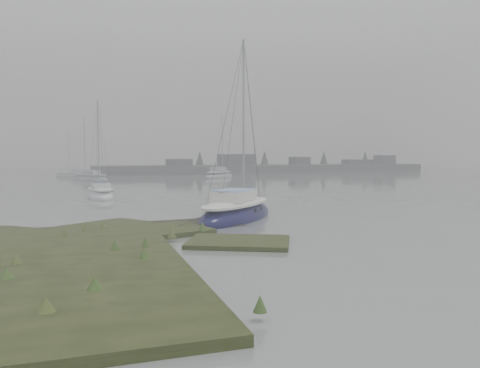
% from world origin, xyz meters
% --- Properties ---
extents(ground, '(160.00, 160.00, 0.00)m').
position_xyz_m(ground, '(0.00, 30.00, 0.00)').
color(ground, slate).
rests_on(ground, ground).
extents(far_shoreline, '(60.00, 8.00, 4.15)m').
position_xyz_m(far_shoreline, '(26.84, 61.90, 0.85)').
color(far_shoreline, '#4C4F51').
rests_on(far_shoreline, ground).
extents(sailboat_main, '(6.17, 6.55, 9.57)m').
position_xyz_m(sailboat_main, '(2.34, 5.57, 0.30)').
color(sailboat_main, '#0C0C35').
rests_on(sailboat_main, ground).
extents(sailboat_white, '(2.33, 5.66, 7.78)m').
position_xyz_m(sailboat_white, '(-3.64, 19.94, 0.24)').
color(sailboat_white, white).
rests_on(sailboat_white, ground).
extents(sailboat_far_a, '(5.42, 5.67, 8.34)m').
position_xyz_m(sailboat_far_a, '(-4.27, 44.82, 0.26)').
color(sailboat_far_a, '#A4A8AC').
rests_on(sailboat_far_a, ground).
extents(sailboat_far_b, '(6.25, 6.42, 9.52)m').
position_xyz_m(sailboat_far_b, '(12.77, 46.00, 0.30)').
color(sailboat_far_b, '#A0A4A9').
rests_on(sailboat_far_b, ground).
extents(sailboat_far_c, '(5.14, 2.28, 7.01)m').
position_xyz_m(sailboat_far_c, '(-6.38, 55.38, 0.22)').
color(sailboat_far_c, '#A0A5A9').
rests_on(sailboat_far_c, ground).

